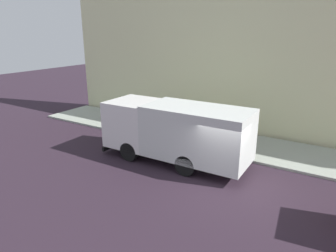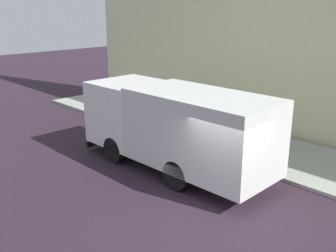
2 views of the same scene
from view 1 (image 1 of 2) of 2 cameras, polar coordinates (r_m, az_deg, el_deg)
ground at (r=12.98m, az=10.27°, el=-11.26°), size 80.00×80.00×0.00m
sidewalk at (r=17.24m, az=16.41°, el=-4.00°), size 3.85×30.00×0.12m
building_facade at (r=18.49m, az=19.95°, el=13.49°), size 0.50×30.00×10.39m
large_utility_truck at (r=14.53m, az=1.38°, el=-0.73°), size 2.56×7.34×2.87m
pedestrian_walking at (r=17.12m, az=6.44°, el=-0.22°), size 0.53×0.53×1.65m
pedestrian_standing at (r=19.66m, az=0.79°, el=2.18°), size 0.51×0.51×1.60m
traffic_cone_orange at (r=19.15m, az=-5.71°, el=-0.05°), size 0.40×0.40×0.58m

